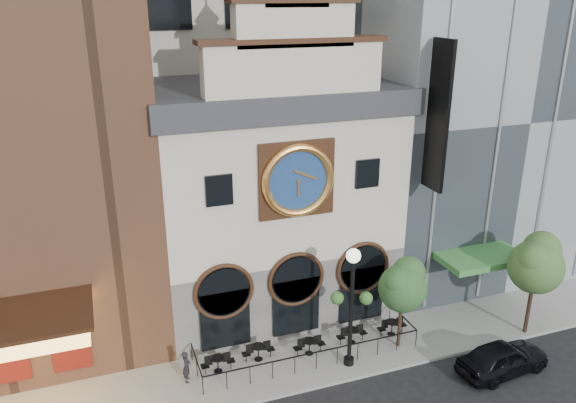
{
  "coord_description": "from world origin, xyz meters",
  "views": [
    {
      "loc": [
        -8.52,
        -18.77,
        16.52
      ],
      "look_at": [
        0.32,
        6.0,
        6.71
      ],
      "focal_mm": 35.0,
      "sensor_mm": 36.0,
      "label": 1
    }
  ],
  "objects_px": {
    "bistro_1": "(258,351)",
    "bistro_3": "(352,335)",
    "bistro_4": "(392,327)",
    "tree_right": "(537,262)",
    "car_right": "(503,358)",
    "pedestrian": "(187,367)",
    "lamppost": "(352,295)",
    "tree_left": "(403,284)",
    "bistro_2": "(309,346)",
    "bistro_0": "(218,363)"
  },
  "relations": [
    {
      "from": "tree_right",
      "to": "bistro_0",
      "type": "bearing_deg",
      "value": 172.41
    },
    {
      "from": "tree_right",
      "to": "tree_left",
      "type": "bearing_deg",
      "value": 170.6
    },
    {
      "from": "bistro_2",
      "to": "bistro_4",
      "type": "xyz_separation_m",
      "value": [
        4.55,
        0.1,
        0.0
      ]
    },
    {
      "from": "car_right",
      "to": "tree_left",
      "type": "bearing_deg",
      "value": 41.86
    },
    {
      "from": "car_right",
      "to": "pedestrian",
      "type": "height_order",
      "value": "pedestrian"
    },
    {
      "from": "bistro_4",
      "to": "lamppost",
      "type": "bearing_deg",
      "value": -155.0
    },
    {
      "from": "bistro_1",
      "to": "bistro_3",
      "type": "relative_size",
      "value": 1.0
    },
    {
      "from": "pedestrian",
      "to": "tree_right",
      "type": "bearing_deg",
      "value": -83.15
    },
    {
      "from": "bistro_0",
      "to": "lamppost",
      "type": "relative_size",
      "value": 0.27
    },
    {
      "from": "car_right",
      "to": "tree_left",
      "type": "relative_size",
      "value": 0.97
    },
    {
      "from": "car_right",
      "to": "tree_left",
      "type": "height_order",
      "value": "tree_left"
    },
    {
      "from": "bistro_4",
      "to": "lamppost",
      "type": "distance_m",
      "value": 4.69
    },
    {
      "from": "bistro_4",
      "to": "car_right",
      "type": "xyz_separation_m",
      "value": [
        3.4,
        -4.18,
        0.15
      ]
    },
    {
      "from": "lamppost",
      "to": "tree_right",
      "type": "relative_size",
      "value": 1.11
    },
    {
      "from": "pedestrian",
      "to": "bistro_3",
      "type": "bearing_deg",
      "value": -75.53
    },
    {
      "from": "lamppost",
      "to": "tree_left",
      "type": "height_order",
      "value": "lamppost"
    },
    {
      "from": "car_right",
      "to": "pedestrian",
      "type": "bearing_deg",
      "value": 68.34
    },
    {
      "from": "lamppost",
      "to": "bistro_0",
      "type": "bearing_deg",
      "value": -173.78
    },
    {
      "from": "bistro_4",
      "to": "lamppost",
      "type": "relative_size",
      "value": 0.27
    },
    {
      "from": "bistro_1",
      "to": "bistro_0",
      "type": "bearing_deg",
      "value": -173.33
    },
    {
      "from": "bistro_1",
      "to": "bistro_4",
      "type": "relative_size",
      "value": 1.0
    },
    {
      "from": "bistro_3",
      "to": "bistro_1",
      "type": "bearing_deg",
      "value": 177.21
    },
    {
      "from": "bistro_1",
      "to": "lamppost",
      "type": "relative_size",
      "value": 0.27
    },
    {
      "from": "bistro_3",
      "to": "car_right",
      "type": "distance_m",
      "value": 7.04
    },
    {
      "from": "bistro_0",
      "to": "pedestrian",
      "type": "xyz_separation_m",
      "value": [
        -1.45,
        -0.18,
        0.3
      ]
    },
    {
      "from": "tree_right",
      "to": "car_right",
      "type": "bearing_deg",
      "value": -146.66
    },
    {
      "from": "bistro_0",
      "to": "bistro_3",
      "type": "distance_m",
      "value": 6.77
    },
    {
      "from": "bistro_1",
      "to": "bistro_2",
      "type": "xyz_separation_m",
      "value": [
        2.44,
        -0.39,
        0.0
      ]
    },
    {
      "from": "bistro_1",
      "to": "tree_left",
      "type": "distance_m",
      "value": 7.56
    },
    {
      "from": "bistro_4",
      "to": "pedestrian",
      "type": "relative_size",
      "value": 1.04
    },
    {
      "from": "bistro_2",
      "to": "bistro_3",
      "type": "distance_m",
      "value": 2.33
    },
    {
      "from": "bistro_1",
      "to": "lamppost",
      "type": "bearing_deg",
      "value": -23.85
    },
    {
      "from": "bistro_0",
      "to": "car_right",
      "type": "xyz_separation_m",
      "value": [
        12.41,
        -4.23,
        0.15
      ]
    },
    {
      "from": "bistro_0",
      "to": "lamppost",
      "type": "xyz_separation_m",
      "value": [
        5.91,
        -1.49,
        3.22
      ]
    },
    {
      "from": "bistro_0",
      "to": "tree_right",
      "type": "distance_m",
      "value": 16.17
    },
    {
      "from": "car_right",
      "to": "tree_left",
      "type": "distance_m",
      "value": 5.55
    },
    {
      "from": "lamppost",
      "to": "bistro_4",
      "type": "bearing_deg",
      "value": 45.37
    },
    {
      "from": "tree_left",
      "to": "pedestrian",
      "type": "bearing_deg",
      "value": 175.63
    },
    {
      "from": "bistro_3",
      "to": "tree_right",
      "type": "xyz_separation_m",
      "value": [
        8.88,
        -2.09,
        3.47
      ]
    },
    {
      "from": "bistro_4",
      "to": "tree_right",
      "type": "distance_m",
      "value": 7.78
    },
    {
      "from": "bistro_4",
      "to": "tree_right",
      "type": "height_order",
      "value": "tree_right"
    },
    {
      "from": "car_right",
      "to": "tree_right",
      "type": "bearing_deg",
      "value": -62.02
    },
    {
      "from": "bistro_1",
      "to": "bistro_4",
      "type": "xyz_separation_m",
      "value": [
        7.0,
        -0.29,
        0.0
      ]
    },
    {
      "from": "car_right",
      "to": "lamppost",
      "type": "relative_size",
      "value": 0.75
    },
    {
      "from": "tree_right",
      "to": "bistro_3",
      "type": "bearing_deg",
      "value": 166.77
    },
    {
      "from": "bistro_2",
      "to": "pedestrian",
      "type": "height_order",
      "value": "pedestrian"
    },
    {
      "from": "bistro_2",
      "to": "tree_left",
      "type": "height_order",
      "value": "tree_left"
    },
    {
      "from": "bistro_1",
      "to": "bistro_4",
      "type": "bearing_deg",
      "value": -2.33
    },
    {
      "from": "pedestrian",
      "to": "tree_right",
      "type": "relative_size",
      "value": 0.28
    },
    {
      "from": "car_right",
      "to": "bistro_2",
      "type": "bearing_deg",
      "value": 57.52
    }
  ]
}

